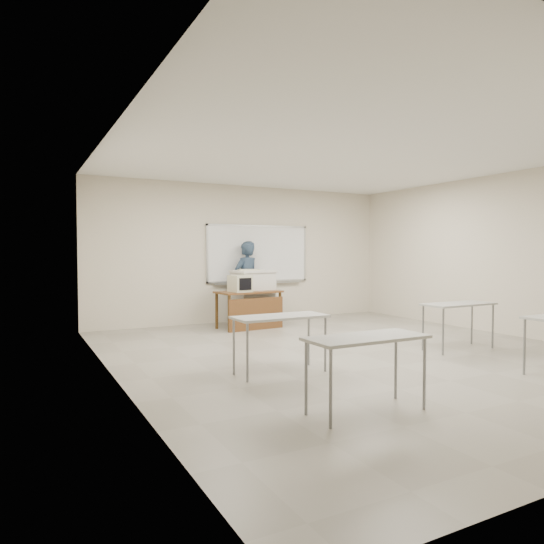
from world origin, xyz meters
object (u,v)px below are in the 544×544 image
whiteboard (258,254)px  laptop (241,288)px  crt_monitor (240,284)px  keyboard (249,270)px  presenter (246,282)px  instructor_desk (251,303)px  podium (253,298)px  mouse (267,289)px

whiteboard → laptop: bearing=-134.1°
whiteboard → crt_monitor: 1.56m
keyboard → laptop: bearing=163.1°
whiteboard → crt_monitor: size_ratio=6.02×
laptop → presenter: 0.75m
instructor_desk → crt_monitor: size_ratio=3.13×
crt_monitor → instructor_desk: bearing=-3.9°
crt_monitor → podium: bearing=29.1°
crt_monitor → keyboard: keyboard is taller
podium → mouse: podium is taller
laptop → mouse: (0.55, -0.10, -0.03)m
mouse → laptop: bearing=147.3°
whiteboard → presenter: whiteboard is taller
crt_monitor → presenter: (0.56, 0.90, -0.03)m
crt_monitor → laptop: 0.33m
instructor_desk → laptop: size_ratio=4.39×
whiteboard → mouse: 1.19m
instructor_desk → presenter: (0.31, 0.89, 0.36)m
instructor_desk → laptop: laptop is taller
instructor_desk → keyboard: keyboard is taller
crt_monitor → mouse: size_ratio=4.14×
podium → crt_monitor: size_ratio=2.81×
podium → crt_monitor: 0.65m
whiteboard → podium: whiteboard is taller
crt_monitor → laptop: (0.15, 0.28, -0.11)m
laptop → keyboard: bearing=-35.2°
crt_monitor → whiteboard: bearing=41.8°
podium → presenter: (0.11, 0.57, 0.30)m
whiteboard → mouse: (-0.25, -0.93, -0.71)m
whiteboard → mouse: bearing=-105.2°
instructor_desk → podium: 0.38m
keyboard → presenter: bearing=75.7°
crt_monitor → laptop: bearing=54.1°
laptop → presenter: (0.41, 0.63, 0.08)m
podium → mouse: bearing=-40.2°
keyboard → whiteboard: bearing=59.9°
podium → keyboard: (-0.15, -0.12, 0.59)m
mouse → presenter: 0.75m
crt_monitor → presenter: presenter is taller
instructor_desk → mouse: (0.45, 0.16, 0.25)m
crt_monitor → mouse: 0.73m
laptop → keyboard: size_ratio=0.66×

